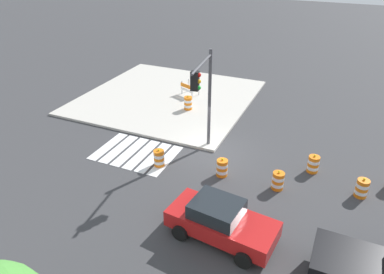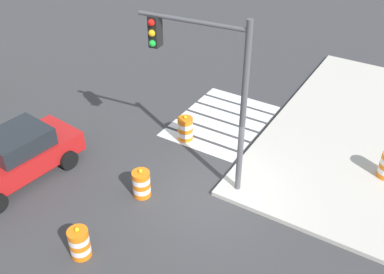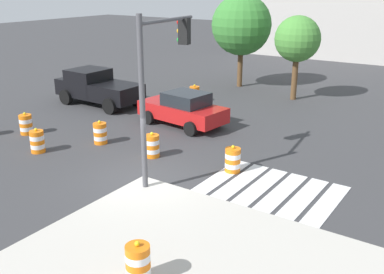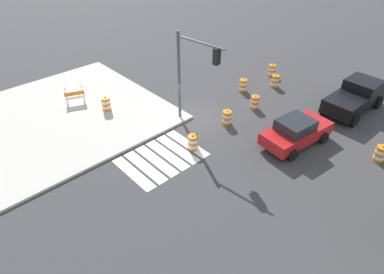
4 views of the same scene
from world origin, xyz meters
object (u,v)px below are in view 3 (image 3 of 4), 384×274
Objects in this scene: traffic_barrel_median_near at (100,133)px; traffic_barrel_far_curb at (37,141)px; traffic_barrel_lane_center at (152,146)px; street_tree_streetside_mid at (297,39)px; sports_car at (183,109)px; traffic_barrel_median_far at (233,160)px; street_tree_streetside_near at (242,25)px; traffic_barrel_crosswalk_end at (195,94)px; traffic_barrel_on_sidewalk at (138,263)px; traffic_barrel_near_corner at (26,124)px; pickup_truck at (96,87)px; traffic_light_pole at (161,67)px.

traffic_barrel_far_curb is at bearing -121.99° from traffic_barrel_median_near.
traffic_barrel_lane_center is at bearing 0.75° from traffic_barrel_median_near.
sports_car is at bearing -107.56° from street_tree_streetside_mid.
street_tree_streetside_near is at bearing 117.36° from traffic_barrel_median_far.
traffic_barrel_crosswalk_end is 0.21× the size of street_tree_streetside_mid.
traffic_barrel_on_sidewalk is (8.89, -4.17, 0.15)m from traffic_barrel_far_curb.
traffic_barrel_median_near is 2.80m from traffic_barrel_lane_center.
sports_car reaches higher than traffic_barrel_on_sidewalk.
sports_car is at bearing -78.61° from street_tree_streetside_near.
traffic_barrel_median_near is at bearing -175.20° from traffic_barrel_median_far.
traffic_barrel_far_curb is (-7.47, -2.67, 0.00)m from traffic_barrel_median_far.
traffic_barrel_near_corner is 15.12m from street_tree_streetside_mid.
street_tree_streetside_near is (-0.37, 13.06, 3.47)m from traffic_barrel_median_near.
traffic_barrel_far_curb is at bearing -110.57° from street_tree_streetside_mid.
traffic_barrel_on_sidewalk is at bearing -78.57° from street_tree_streetside_mid.
pickup_truck reaches higher than traffic_barrel_crosswalk_end.
traffic_barrel_lane_center is (-3.32, -0.48, 0.00)m from traffic_barrel_median_far.
traffic_barrel_far_curb is at bearing -114.14° from sports_car.
traffic_barrel_lane_center is (6.46, 1.02, 0.00)m from traffic_barrel_near_corner.
street_tree_streetside_mid is (4.25, -1.29, -0.47)m from street_tree_streetside_near.
sports_car is 4.40× the size of traffic_barrel_median_far.
pickup_truck is at bearing 117.51° from traffic_barrel_far_curb.
traffic_barrel_lane_center is (4.14, 2.19, 0.00)m from traffic_barrel_far_curb.
traffic_barrel_median_near is at bearing 163.20° from traffic_light_pole.
sports_car is 4.40× the size of traffic_barrel_on_sidewalk.
traffic_light_pole is at bearing -16.80° from traffic_barrel_median_near.
traffic_barrel_lane_center is (2.80, 0.04, 0.00)m from traffic_barrel_median_near.
pickup_truck reaches higher than traffic_barrel_median_near.
traffic_barrel_median_far and traffic_barrel_far_curb have the same top height.
traffic_barrel_median_near is at bearing 140.00° from traffic_barrel_on_sidewalk.
traffic_barrel_far_curb is at bearing -160.31° from traffic_barrel_median_far.
traffic_barrel_median_far is 3.36m from traffic_barrel_lane_center.
pickup_truck is 5.08× the size of traffic_barrel_near_corner.
traffic_barrel_lane_center is at bearing -30.60° from pickup_truck.
traffic_barrel_lane_center is at bearing -67.20° from traffic_barrel_crosswalk_end.
pickup_truck is 5.08× the size of traffic_barrel_far_curb.
traffic_barrel_far_curb is at bearing -94.42° from traffic_barrel_crosswalk_end.
pickup_truck is 1.08× the size of street_tree_streetside_mid.
traffic_barrel_crosswalk_end is 11.11m from traffic_light_pole.
traffic_barrel_on_sidewalk is at bearing -25.50° from traffic_barrel_near_corner.
street_tree_streetside_near is at bearing 108.24° from traffic_light_pole.
traffic_barrel_crosswalk_end is 6.54m from street_tree_streetside_mid.
traffic_barrel_median_near is 1.00× the size of traffic_barrel_lane_center.
sports_car is 0.87× the size of pickup_truck.
traffic_barrel_median_far is 6.98m from traffic_barrel_on_sidewalk.
street_tree_streetside_mid reaches higher than sports_car.
traffic_light_pole is 15.14m from street_tree_streetside_near.
pickup_truck reaches higher than traffic_barrel_far_curb.
sports_car is 12.05m from traffic_barrel_on_sidewalk.
traffic_light_pole reaches higher than sports_car.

